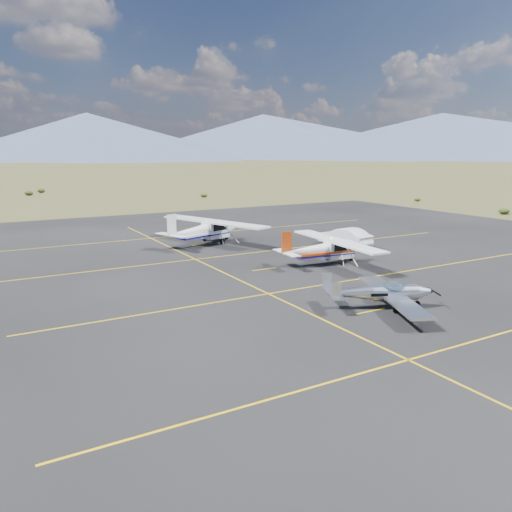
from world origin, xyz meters
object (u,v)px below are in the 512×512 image
object	(u,v)px
aircraft_plain	(204,229)
aircraft_low_wing	(382,293)
aircraft_cessna	(325,249)
sedan	(345,237)

from	to	relation	value
aircraft_plain	aircraft_low_wing	bearing A→B (deg)	-107.75
aircraft_low_wing	aircraft_cessna	xyz separation A→B (m)	(3.78, 9.99, 0.35)
aircraft_plain	sedan	world-z (taller)	aircraft_plain
aircraft_plain	sedan	xyz separation A→B (m)	(10.46, -6.99, -0.53)
aircraft_cessna	aircraft_low_wing	bearing A→B (deg)	-105.89
aircraft_low_wing	aircraft_plain	world-z (taller)	aircraft_plain
aircraft_cessna	aircraft_plain	bearing A→B (deg)	115.78
sedan	aircraft_plain	bearing A→B (deg)	-42.45
aircraft_cessna	sedan	size ratio (longest dim) A/B	2.10
sedan	aircraft_cessna	bearing A→B (deg)	30.46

